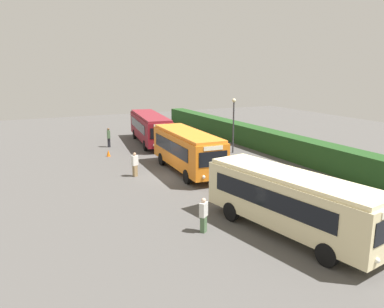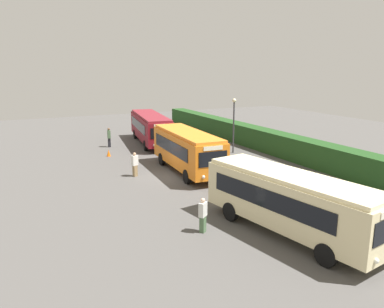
% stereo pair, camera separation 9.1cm
% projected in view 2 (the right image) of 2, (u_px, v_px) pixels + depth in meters
% --- Properties ---
extents(ground_plane, '(76.51, 76.51, 0.00)m').
position_uv_depth(ground_plane, '(173.00, 177.00, 28.34)').
color(ground_plane, '#514F4C').
extents(bus_maroon, '(10.76, 4.10, 3.05)m').
position_uv_depth(bus_maroon, '(151.00, 127.00, 39.98)').
color(bus_maroon, maroon).
rests_on(bus_maroon, ground_plane).
extents(bus_orange, '(9.22, 3.02, 3.14)m').
position_uv_depth(bus_orange, '(187.00, 149.00, 29.24)').
color(bus_orange, orange).
rests_on(bus_orange, ground_plane).
extents(bus_cream, '(9.76, 4.00, 3.03)m').
position_uv_depth(bus_cream, '(290.00, 200.00, 18.31)').
color(bus_cream, beige).
rests_on(bus_cream, ground_plane).
extents(person_left, '(0.47, 0.55, 1.73)m').
position_uv_depth(person_left, '(163.00, 130.00, 43.56)').
color(person_left, '#334C8C').
rests_on(person_left, ground_plane).
extents(person_center, '(0.43, 0.29, 1.94)m').
position_uv_depth(person_center, '(109.00, 137.00, 38.44)').
color(person_center, black).
rests_on(person_center, ground_plane).
extents(person_right, '(0.41, 0.54, 1.80)m').
position_uv_depth(person_right, '(135.00, 164.00, 28.28)').
color(person_right, olive).
rests_on(person_right, ground_plane).
extents(person_far, '(0.48, 0.53, 1.76)m').
position_uv_depth(person_far, '(203.00, 214.00, 18.75)').
color(person_far, '#4C6B47').
rests_on(person_far, ground_plane).
extents(hedge_row, '(50.25, 1.74, 2.01)m').
position_uv_depth(hedge_row, '(297.00, 149.00, 33.09)').
color(hedge_row, '#21481D').
rests_on(hedge_row, ground_plane).
extents(traffic_cone, '(0.36, 0.36, 0.60)m').
position_uv_depth(traffic_cone, '(109.00, 153.00, 34.67)').
color(traffic_cone, orange).
rests_on(traffic_cone, ground_plane).
extents(lamppost, '(0.36, 0.36, 5.07)m').
position_uv_depth(lamppost, '(234.00, 119.00, 35.40)').
color(lamppost, '#38383D').
rests_on(lamppost, ground_plane).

